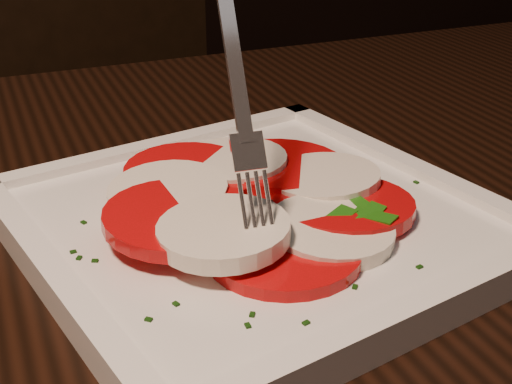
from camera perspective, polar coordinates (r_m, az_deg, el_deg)
name	(u,v)px	position (r m, az deg, el deg)	size (l,w,h in m)	color
table	(313,344)	(0.51, 4.61, -11.99)	(1.29, 0.95, 0.75)	black
chair	(121,149)	(1.14, -10.75, 3.39)	(0.54, 0.54, 0.93)	black
plate	(256,225)	(0.44, 0.00, -2.65)	(0.27, 0.27, 0.01)	white
caprese_salad	(256,200)	(0.43, 0.02, -0.62)	(0.23, 0.23, 0.02)	red
fork	(231,68)	(0.39, -2.05, 9.88)	(0.03, 0.09, 0.14)	white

